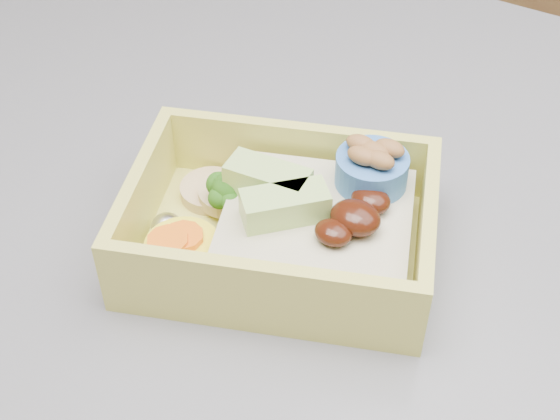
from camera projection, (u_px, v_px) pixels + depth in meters
The scene contains 1 object.
bento_box at pixel (290, 223), 0.49m from camera, with size 0.22×0.19×0.07m.
Camera 1 is at (0.23, -0.37, 1.29)m, focal length 50.00 mm.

